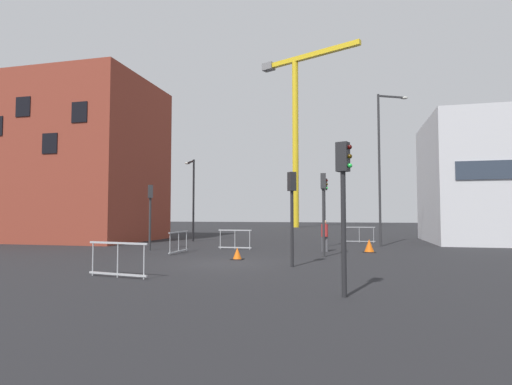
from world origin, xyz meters
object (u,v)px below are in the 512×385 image
(traffic_light_median, at_px, (150,206))
(traffic_light_near, at_px, (343,192))
(construction_crane, at_px, (297,116))
(streetlamp_tall, at_px, (382,158))
(pedestrian_walking, at_px, (325,233))
(traffic_cone_by_barrier, at_px, (369,246))
(traffic_light_verge, at_px, (323,200))
(traffic_light_island, at_px, (292,202))
(traffic_light_far, at_px, (325,201))
(traffic_cone_orange, at_px, (237,254))
(streetlamp_short, at_px, (193,192))

(traffic_light_median, bearing_deg, traffic_light_near, -43.83)
(construction_crane, bearing_deg, streetlamp_tall, -73.68)
(traffic_light_near, bearing_deg, traffic_light_median, 136.17)
(construction_crane, height_order, traffic_light_near, construction_crane)
(traffic_light_near, bearing_deg, pedestrian_walking, 96.20)
(pedestrian_walking, xyz_separation_m, traffic_cone_by_barrier, (2.22, 0.18, -0.63))
(traffic_light_verge, bearing_deg, traffic_light_island, -103.38)
(traffic_light_verge, xyz_separation_m, traffic_light_far, (-0.33, 5.65, 0.16))
(streetlamp_tall, relative_size, traffic_light_far, 2.28)
(construction_crane, relative_size, traffic_light_island, 7.27)
(construction_crane, height_order, streetlamp_tall, construction_crane)
(streetlamp_tall, relative_size, traffic_cone_by_barrier, 13.95)
(construction_crane, distance_m, traffic_light_verge, 42.77)
(traffic_light_median, height_order, traffic_light_far, traffic_light_far)
(pedestrian_walking, bearing_deg, traffic_light_far, 93.73)
(streetlamp_tall, relative_size, traffic_cone_orange, 18.07)
(streetlamp_short, height_order, traffic_cone_by_barrier, streetlamp_short)
(traffic_light_median, distance_m, traffic_light_verge, 9.39)
(traffic_light_near, distance_m, traffic_light_verge, 8.92)
(traffic_light_island, bearing_deg, streetlamp_tall, 69.43)
(streetlamp_tall, bearing_deg, traffic_cone_by_barrier, -103.71)
(traffic_cone_orange, bearing_deg, traffic_light_median, 151.84)
(traffic_light_median, relative_size, traffic_cone_orange, 6.85)
(traffic_light_near, bearing_deg, streetlamp_short, 122.43)
(construction_crane, xyz_separation_m, traffic_light_island, (5.72, -43.67, -14.06))
(traffic_light_near, height_order, pedestrian_walking, traffic_light_near)
(traffic_light_median, height_order, pedestrian_walking, traffic_light_median)
(streetlamp_short, bearing_deg, traffic_light_near, -57.57)
(traffic_cone_orange, bearing_deg, traffic_light_near, -56.16)
(traffic_light_median, bearing_deg, traffic_light_verge, -7.06)
(traffic_light_near, height_order, traffic_cone_by_barrier, traffic_light_near)
(pedestrian_walking, bearing_deg, traffic_cone_orange, -126.82)
(streetlamp_short, distance_m, traffic_light_island, 15.36)
(traffic_cone_by_barrier, bearing_deg, traffic_light_median, -171.98)
(streetlamp_short, relative_size, traffic_light_near, 1.61)
(traffic_cone_by_barrier, bearing_deg, pedestrian_walking, -175.26)
(traffic_light_median, height_order, traffic_cone_by_barrier, traffic_light_median)
(construction_crane, bearing_deg, traffic_light_median, -93.99)
(construction_crane, distance_m, traffic_cone_by_barrier, 41.43)
(streetlamp_tall, xyz_separation_m, traffic_light_verge, (-3.08, -6.82, -2.79))
(traffic_light_near, distance_m, traffic_light_island, 5.48)
(traffic_light_island, bearing_deg, traffic_cone_orange, 145.56)
(traffic_light_median, height_order, traffic_cone_orange, traffic_light_median)
(streetlamp_tall, height_order, traffic_cone_by_barrier, streetlamp_tall)
(traffic_cone_orange, bearing_deg, traffic_light_verge, 28.94)
(construction_crane, bearing_deg, traffic_light_island, -82.53)
(pedestrian_walking, relative_size, traffic_cone_orange, 3.18)
(streetlamp_tall, distance_m, traffic_cone_orange, 12.11)
(streetlamp_short, distance_m, traffic_cone_orange, 12.78)
(traffic_light_island, relative_size, pedestrian_walking, 2.15)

